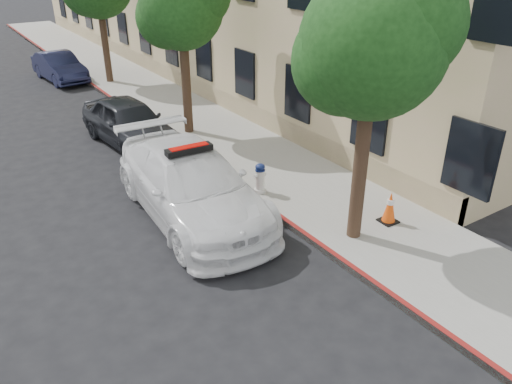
{
  "coord_description": "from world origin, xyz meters",
  "views": [
    {
      "loc": [
        -4.1,
        -8.63,
        6.0
      ],
      "look_at": [
        1.34,
        -0.46,
        1.0
      ],
      "focal_mm": 35.0,
      "sensor_mm": 36.0,
      "label": 1
    }
  ],
  "objects": [
    {
      "name": "parked_car_mid",
      "position": [
        0.96,
        6.32,
        0.74
      ],
      "size": [
        2.16,
        4.49,
        1.48
      ],
      "primitive_type": "imported",
      "rotation": [
        0.0,
        0.0,
        0.1
      ],
      "color": "black",
      "rests_on": "ground"
    },
    {
      "name": "traffic_cone",
      "position": [
        3.97,
        -2.02,
        0.53
      ],
      "size": [
        0.41,
        0.41,
        0.76
      ],
      "rotation": [
        0.0,
        0.0,
        -0.04
      ],
      "color": "black",
      "rests_on": "sidewalk"
    },
    {
      "name": "tree_near",
      "position": [
        2.93,
        -2.01,
        4.27
      ],
      "size": [
        2.92,
        2.82,
        5.62
      ],
      "color": "black",
      "rests_on": "sidewalk"
    },
    {
      "name": "curb_strip",
      "position": [
        2.06,
        10.0,
        0.07
      ],
      "size": [
        0.12,
        50.0,
        0.15
      ],
      "primitive_type": "cube",
      "color": "maroon",
      "rests_on": "ground"
    },
    {
      "name": "parked_car_far",
      "position": [
        1.2,
        15.91,
        0.65
      ],
      "size": [
        1.75,
        4.06,
        1.3
      ],
      "primitive_type": "imported",
      "rotation": [
        0.0,
        0.0,
        0.1
      ],
      "color": "#141733",
      "rests_on": "ground"
    },
    {
      "name": "sidewalk",
      "position": [
        3.6,
        10.0,
        0.07
      ],
      "size": [
        3.2,
        50.0,
        0.15
      ],
      "primitive_type": "cube",
      "color": "gray",
      "rests_on": "ground"
    },
    {
      "name": "ground",
      "position": [
        0.0,
        0.0,
        0.0
      ],
      "size": [
        120.0,
        120.0,
        0.0
      ],
      "primitive_type": "plane",
      "color": "black",
      "rests_on": "ground"
    },
    {
      "name": "fire_hydrant",
      "position": [
        2.35,
        0.87,
        0.54
      ],
      "size": [
        0.33,
        0.31,
        0.8
      ],
      "rotation": [
        0.0,
        0.0,
        -0.01
      ],
      "color": "white",
      "rests_on": "sidewalk"
    },
    {
      "name": "tree_mid",
      "position": [
        2.93,
        5.99,
        4.16
      ],
      "size": [
        2.77,
        2.64,
        5.43
      ],
      "color": "black",
      "rests_on": "sidewalk"
    },
    {
      "name": "police_car",
      "position": [
        0.47,
        1.0,
        0.83
      ],
      "size": [
        2.65,
        5.8,
        1.8
      ],
      "rotation": [
        0.0,
        0.0,
        -0.06
      ],
      "color": "white",
      "rests_on": "ground"
    }
  ]
}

